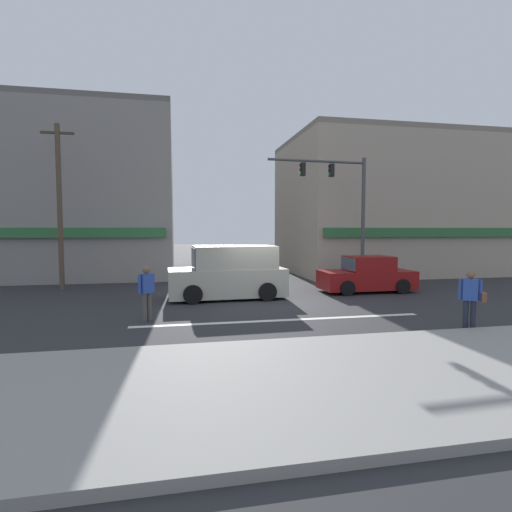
# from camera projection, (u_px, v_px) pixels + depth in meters

# --- Properties ---
(ground_plane) EXTENTS (120.00, 120.00, 0.00)m
(ground_plane) POSITION_uv_depth(u_px,v_px,m) (258.00, 300.00, 15.57)
(ground_plane) COLOR #2B2B2D
(lane_marking_stripe) EXTENTS (9.00, 0.24, 0.01)m
(lane_marking_stripe) POSITION_uv_depth(u_px,v_px,m) (282.00, 320.00, 12.15)
(lane_marking_stripe) COLOR silver
(lane_marking_stripe) RESTS_ON ground
(sidewalk_curb) EXTENTS (40.00, 5.00, 0.16)m
(sidewalk_curb) POSITION_uv_depth(u_px,v_px,m) (354.00, 377.00, 7.25)
(sidewalk_curb) COLOR gray
(sidewalk_curb) RESTS_ON ground
(building_left_block) EXTENTS (13.61, 10.80, 9.61)m
(building_left_block) POSITION_uv_depth(u_px,v_px,m) (60.00, 196.00, 24.60)
(building_left_block) COLOR gray
(building_left_block) RESTS_ON ground
(building_right_corner) EXTENTS (13.03, 9.24, 8.50)m
(building_right_corner) POSITION_uv_depth(u_px,v_px,m) (388.00, 207.00, 26.15)
(building_right_corner) COLOR tan
(building_right_corner) RESTS_ON ground
(street_tree) EXTENTS (3.03, 3.03, 5.45)m
(street_tree) POSITION_uv_depth(u_px,v_px,m) (336.00, 209.00, 22.82)
(street_tree) COLOR #4C3823
(street_tree) RESTS_ON ground
(utility_pole_near_left) EXTENTS (1.40, 0.22, 7.48)m
(utility_pole_near_left) POSITION_uv_depth(u_px,v_px,m) (60.00, 205.00, 18.04)
(utility_pole_near_left) COLOR brown
(utility_pole_near_left) RESTS_ON ground
(traffic_light_mast) EXTENTS (4.89, 0.33, 6.20)m
(traffic_light_mast) POSITION_uv_depth(u_px,v_px,m) (345.00, 200.00, 19.08)
(traffic_light_mast) COLOR #47474C
(traffic_light_mast) RESTS_ON ground
(sedan_waiting_far) EXTENTS (4.10, 1.89, 1.58)m
(sedan_waiting_far) POSITION_uv_depth(u_px,v_px,m) (367.00, 276.00, 17.68)
(sedan_waiting_far) COLOR maroon
(sedan_waiting_far) RESTS_ON ground
(sedan_crossing_rightbound) EXTENTS (2.08, 4.20, 1.58)m
(sedan_crossing_rightbound) POSITION_uv_depth(u_px,v_px,m) (245.00, 264.00, 23.99)
(sedan_crossing_rightbound) COLOR black
(sedan_crossing_rightbound) RESTS_ON ground
(van_crossing_leftbound) EXTENTS (4.65, 2.14, 2.11)m
(van_crossing_leftbound) POSITION_uv_depth(u_px,v_px,m) (229.00, 273.00, 15.94)
(van_crossing_leftbound) COLOR #B7B29E
(van_crossing_leftbound) RESTS_ON ground
(pedestrian_foreground_with_bag) EXTENTS (0.61, 0.56, 1.67)m
(pedestrian_foreground_with_bag) POSITION_uv_depth(u_px,v_px,m) (471.00, 297.00, 10.70)
(pedestrian_foreground_with_bag) COLOR #232838
(pedestrian_foreground_with_bag) RESTS_ON ground
(pedestrian_mid_crossing) EXTENTS (0.46, 0.40, 1.67)m
(pedestrian_mid_crossing) POSITION_uv_depth(u_px,v_px,m) (147.00, 290.00, 11.95)
(pedestrian_mid_crossing) COLOR #4C4742
(pedestrian_mid_crossing) RESTS_ON ground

